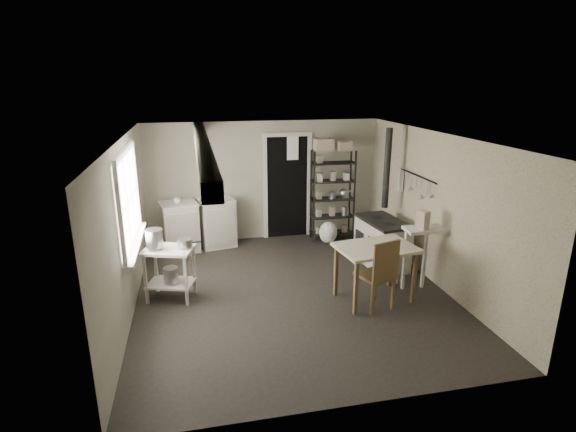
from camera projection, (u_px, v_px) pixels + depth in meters
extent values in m
plane|color=black|center=(292.00, 292.00, 6.71)|extent=(5.00, 5.00, 0.00)
plane|color=white|center=(293.00, 137.00, 6.03)|extent=(5.00, 5.00, 0.00)
cube|color=#A19B89|center=(264.00, 181.00, 8.71)|extent=(4.50, 0.02, 2.30)
cube|color=#A19B89|center=(353.00, 300.00, 4.03)|extent=(4.50, 0.02, 2.30)
cube|color=#A19B89|center=(126.00, 229.00, 5.92)|extent=(0.02, 5.00, 2.30)
cube|color=#A19B89|center=(437.00, 209.00, 6.82)|extent=(0.02, 5.00, 2.30)
cylinder|color=#ABABAE|center=(154.00, 238.00, 6.21)|extent=(0.29, 0.29, 0.25)
cylinder|color=#ABABAE|center=(185.00, 243.00, 6.30)|extent=(0.25, 0.25, 0.11)
cylinder|color=#ABABAE|center=(171.00, 275.00, 6.37)|extent=(0.25, 0.25, 0.23)
imported|color=silver|center=(204.00, 199.00, 8.15)|extent=(0.35, 0.35, 0.07)
imported|color=silver|center=(177.00, 200.00, 8.01)|extent=(0.14, 0.14, 0.10)
imported|color=silver|center=(320.00, 172.00, 8.46)|extent=(0.11, 0.11, 0.19)
cube|color=#C2B09C|center=(324.00, 137.00, 8.36)|extent=(0.33, 0.29, 0.23)
cube|color=#C2B09C|center=(345.00, 138.00, 8.37)|extent=(0.27, 0.25, 0.17)
cube|color=#C2B09C|center=(422.00, 225.00, 6.54)|extent=(0.14, 0.20, 0.27)
imported|color=silver|center=(395.00, 247.00, 6.25)|extent=(0.12, 0.12, 0.09)
ellipsoid|color=white|center=(328.00, 231.00, 8.64)|extent=(0.36, 0.31, 0.42)
cylinder|color=silver|center=(395.00, 278.00, 6.99)|extent=(0.12, 0.12, 0.13)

